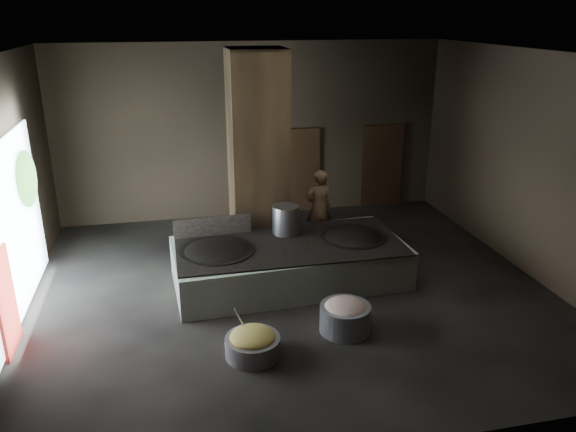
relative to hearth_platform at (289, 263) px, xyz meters
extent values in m
cube|color=black|center=(-0.04, -0.33, -0.45)|extent=(10.00, 9.00, 0.10)
cube|color=black|center=(-0.04, -0.33, 4.15)|extent=(10.00, 9.00, 0.10)
cube|color=black|center=(-0.04, 4.22, 1.85)|extent=(10.00, 0.10, 4.50)
cube|color=black|center=(-0.04, -4.88, 1.85)|extent=(10.00, 0.10, 4.50)
cube|color=black|center=(5.01, -0.33, 1.85)|extent=(0.10, 9.00, 4.50)
cube|color=black|center=(-0.34, 1.57, 1.85)|extent=(1.20, 1.20, 4.50)
cube|color=silver|center=(0.00, 0.00, 0.00)|extent=(4.69, 2.44, 0.80)
cube|color=black|center=(0.00, 0.00, 0.42)|extent=(4.48, 2.15, 0.03)
ellipsoid|color=black|center=(-1.45, -0.05, 0.35)|extent=(1.44, 1.44, 0.40)
cylinder|color=black|center=(-1.45, -0.05, 0.42)|extent=(1.47, 1.47, 0.05)
ellipsoid|color=black|center=(1.35, 0.05, 0.35)|extent=(1.34, 1.34, 0.38)
cylinder|color=black|center=(1.35, 0.05, 0.42)|extent=(1.37, 1.37, 0.05)
cylinder|color=#9B9FA2|center=(0.05, 0.55, 0.73)|extent=(0.56, 0.56, 0.60)
cube|color=black|center=(-1.45, 0.75, 0.63)|extent=(1.59, 0.15, 0.40)
imported|color=#956F4C|center=(1.10, 1.79, 0.50)|extent=(0.70, 0.49, 1.80)
cylinder|color=gray|center=(-1.14, -2.46, -0.23)|extent=(1.13, 1.13, 0.33)
ellipsoid|color=#829D4B|center=(-1.14, -2.46, -0.05)|extent=(0.73, 0.73, 0.22)
cylinder|color=#9B9FA2|center=(-1.29, -2.31, 0.15)|extent=(0.27, 0.27, 0.63)
cylinder|color=gray|center=(0.52, -2.07, -0.16)|extent=(1.14, 1.14, 0.48)
ellipsoid|color=#A77164|center=(0.52, -2.07, 0.05)|extent=(0.73, 0.73, 0.28)
cube|color=black|center=(1.16, 4.12, 0.70)|extent=(1.18, 0.08, 2.38)
cube|color=#8C6647|center=(1.04, 4.21, 0.65)|extent=(0.74, 0.04, 1.76)
cube|color=black|center=(3.56, 4.12, 0.70)|extent=(1.18, 0.08, 2.38)
cube|color=#8C6647|center=(3.41, 4.20, 0.65)|extent=(0.76, 0.04, 1.80)
cube|color=white|center=(-4.99, -0.13, 1.20)|extent=(0.04, 4.20, 3.10)
cube|color=maroon|center=(-4.92, -1.43, 0.45)|extent=(0.05, 0.90, 1.70)
ellipsoid|color=#194714|center=(-4.89, 0.97, 1.80)|extent=(0.28, 1.10, 1.10)
camera|label=1|loc=(-2.24, -10.09, 4.81)|focal=35.00mm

